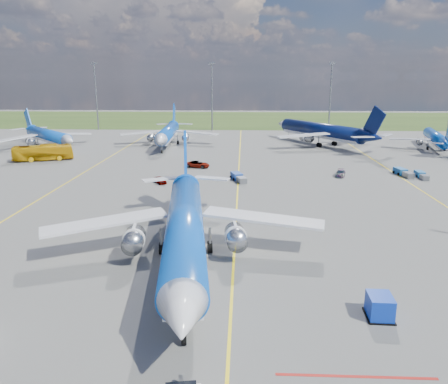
{
  "coord_description": "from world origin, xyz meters",
  "views": [
    {
      "loc": [
        0.82,
        -41.55,
        18.02
      ],
      "look_at": [
        -1.51,
        11.27,
        4.0
      ],
      "focal_mm": 35.0,
      "sensor_mm": 36.0,
      "label": 1
    }
  ],
  "objects_px": {
    "baggage_tug_w": "(421,175)",
    "baggage_tug_e": "(403,173)",
    "baggage_tug_c": "(238,177)",
    "bg_jet_nw": "(49,148)",
    "uld_container": "(380,306)",
    "service_car_b": "(198,164)",
    "bg_jet_nnw": "(168,146)",
    "service_car_a": "(160,180)",
    "apron_bus": "(43,153)",
    "bg_jet_ne": "(434,149)",
    "service_car_c": "(340,173)",
    "main_airliner": "(186,263)",
    "bg_jet_n": "(320,145)"
  },
  "relations": [
    {
      "from": "service_car_c",
      "to": "baggage_tug_e",
      "type": "xyz_separation_m",
      "value": [
        11.88,
        1.14,
        -0.02
      ]
    },
    {
      "from": "baggage_tug_c",
      "to": "baggage_tug_e",
      "type": "distance_m",
      "value": 31.34
    },
    {
      "from": "service_car_b",
      "to": "bg_jet_ne",
      "type": "bearing_deg",
      "value": -53.03
    },
    {
      "from": "bg_jet_nw",
      "to": "uld_container",
      "type": "xyz_separation_m",
      "value": [
        61.37,
        -80.44,
        0.9
      ]
    },
    {
      "from": "baggage_tug_e",
      "to": "bg_jet_nnw",
      "type": "bearing_deg",
      "value": 134.56
    },
    {
      "from": "service_car_a",
      "to": "baggage_tug_w",
      "type": "relative_size",
      "value": 0.71
    },
    {
      "from": "baggage_tug_e",
      "to": "uld_container",
      "type": "bearing_deg",
      "value": -121.77
    },
    {
      "from": "service_car_b",
      "to": "bg_jet_n",
      "type": "bearing_deg",
      "value": -30.5
    },
    {
      "from": "uld_container",
      "to": "baggage_tug_e",
      "type": "distance_m",
      "value": 54.37
    },
    {
      "from": "baggage_tug_e",
      "to": "service_car_a",
      "type": "bearing_deg",
      "value": 179.49
    },
    {
      "from": "bg_jet_nnw",
      "to": "bg_jet_n",
      "type": "relative_size",
      "value": 0.88
    },
    {
      "from": "baggage_tug_w",
      "to": "baggage_tug_e",
      "type": "bearing_deg",
      "value": 147.38
    },
    {
      "from": "bg_jet_n",
      "to": "baggage_tug_c",
      "type": "distance_m",
      "value": 48.41
    },
    {
      "from": "main_airliner",
      "to": "service_car_a",
      "type": "xyz_separation_m",
      "value": [
        -8.79,
        33.27,
        0.58
      ]
    },
    {
      "from": "bg_jet_nnw",
      "to": "apron_bus",
      "type": "height_order",
      "value": "bg_jet_nnw"
    },
    {
      "from": "service_car_a",
      "to": "baggage_tug_w",
      "type": "distance_m",
      "value": 47.56
    },
    {
      "from": "bg_jet_n",
      "to": "service_car_b",
      "type": "xyz_separation_m",
      "value": [
        -30.11,
        -32.14,
        0.67
      ]
    },
    {
      "from": "apron_bus",
      "to": "main_airliner",
      "type": "bearing_deg",
      "value": -165.25
    },
    {
      "from": "uld_container",
      "to": "service_car_a",
      "type": "relative_size",
      "value": 0.66
    },
    {
      "from": "bg_jet_nw",
      "to": "service_car_c",
      "type": "xyz_separation_m",
      "value": [
        68.91,
        -30.8,
        0.58
      ]
    },
    {
      "from": "bg_jet_ne",
      "to": "apron_bus",
      "type": "height_order",
      "value": "bg_jet_ne"
    },
    {
      "from": "bg_jet_nnw",
      "to": "service_car_a",
      "type": "distance_m",
      "value": 43.15
    },
    {
      "from": "apron_bus",
      "to": "bg_jet_ne",
      "type": "bearing_deg",
      "value": -98.92
    },
    {
      "from": "uld_container",
      "to": "baggage_tug_w",
      "type": "relative_size",
      "value": 0.47
    },
    {
      "from": "bg_jet_n",
      "to": "baggage_tug_e",
      "type": "distance_m",
      "value": 38.97
    },
    {
      "from": "baggage_tug_e",
      "to": "service_car_b",
      "type": "bearing_deg",
      "value": 160.87
    },
    {
      "from": "bg_jet_n",
      "to": "uld_container",
      "type": "xyz_separation_m",
      "value": [
        -10.22,
        -88.65,
        0.9
      ]
    },
    {
      "from": "bg_jet_n",
      "to": "service_car_c",
      "type": "relative_size",
      "value": 10.68
    },
    {
      "from": "bg_jet_n",
      "to": "apron_bus",
      "type": "relative_size",
      "value": 3.38
    },
    {
      "from": "bg_jet_nw",
      "to": "service_car_b",
      "type": "xyz_separation_m",
      "value": [
        41.49,
        -23.93,
        0.67
      ]
    },
    {
      "from": "service_car_a",
      "to": "baggage_tug_e",
      "type": "distance_m",
      "value": 45.2
    },
    {
      "from": "baggage_tug_w",
      "to": "baggage_tug_c",
      "type": "xyz_separation_m",
      "value": [
        -33.54,
        -3.59,
        0.07
      ]
    },
    {
      "from": "bg_jet_nw",
      "to": "baggage_tug_e",
      "type": "xyz_separation_m",
      "value": [
        80.79,
        -29.66,
        0.57
      ]
    },
    {
      "from": "bg_jet_nnw",
      "to": "main_airliner",
      "type": "bearing_deg",
      "value": -81.83
    },
    {
      "from": "bg_jet_nnw",
      "to": "service_car_b",
      "type": "bearing_deg",
      "value": -71.96
    },
    {
      "from": "bg_jet_nw",
      "to": "bg_jet_n",
      "type": "height_order",
      "value": "bg_jet_n"
    },
    {
      "from": "bg_jet_ne",
      "to": "baggage_tug_e",
      "type": "height_order",
      "value": "bg_jet_ne"
    },
    {
      "from": "apron_bus",
      "to": "service_car_a",
      "type": "xyz_separation_m",
      "value": [
        29.79,
        -20.09,
        -1.19
      ]
    },
    {
      "from": "baggage_tug_c",
      "to": "service_car_a",
      "type": "bearing_deg",
      "value": 172.29
    },
    {
      "from": "bg_jet_ne",
      "to": "bg_jet_nw",
      "type": "bearing_deg",
      "value": 14.61
    },
    {
      "from": "apron_bus",
      "to": "service_car_a",
      "type": "bearing_deg",
      "value": -145.11
    },
    {
      "from": "bg_jet_nw",
      "to": "apron_bus",
      "type": "relative_size",
      "value": 2.75
    },
    {
      "from": "bg_jet_nnw",
      "to": "service_car_c",
      "type": "distance_m",
      "value": 52.47
    },
    {
      "from": "main_airliner",
      "to": "service_car_c",
      "type": "bearing_deg",
      "value": 52.48
    },
    {
      "from": "apron_bus",
      "to": "service_car_a",
      "type": "height_order",
      "value": "apron_bus"
    },
    {
      "from": "service_car_a",
      "to": "baggage_tug_c",
      "type": "relative_size",
      "value": 0.61
    },
    {
      "from": "bg_jet_ne",
      "to": "service_car_a",
      "type": "height_order",
      "value": "bg_jet_ne"
    },
    {
      "from": "uld_container",
      "to": "baggage_tug_e",
      "type": "bearing_deg",
      "value": 71.45
    },
    {
      "from": "bg_jet_nw",
      "to": "main_airliner",
      "type": "xyz_separation_m",
      "value": [
        45.11,
        -71.04,
        0.0
      ]
    },
    {
      "from": "bg_jet_nnw",
      "to": "baggage_tug_e",
      "type": "relative_size",
      "value": 6.8
    }
  ]
}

